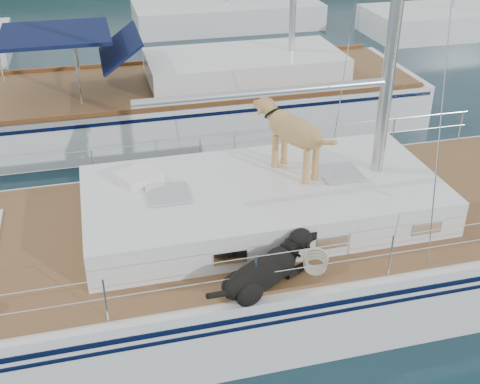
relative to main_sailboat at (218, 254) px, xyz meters
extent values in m
plane|color=black|center=(-0.10, 0.01, -0.68)|extent=(120.00, 120.00, 0.00)
cube|color=white|center=(-0.10, 0.01, -0.18)|extent=(12.00, 3.80, 1.40)
cube|color=brown|center=(-0.10, 0.01, 0.55)|extent=(11.52, 3.50, 0.06)
cube|color=white|center=(0.70, 0.01, 0.85)|extent=(5.20, 2.50, 0.55)
cylinder|color=silver|center=(0.70, 0.01, 2.53)|extent=(3.60, 0.12, 0.12)
cylinder|color=silver|center=(-0.10, -1.74, 1.14)|extent=(10.56, 0.01, 0.01)
cylinder|color=silver|center=(-0.10, 1.75, 1.14)|extent=(10.56, 0.01, 0.01)
cube|color=blue|center=(-0.81, 1.31, 0.61)|extent=(0.80, 0.60, 0.06)
cube|color=white|center=(-1.05, 0.52, 1.20)|extent=(0.73, 0.69, 0.15)
torus|color=beige|center=(0.89, -1.69, 0.94)|extent=(0.43, 0.26, 0.41)
cube|color=white|center=(0.96, 6.66, -0.23)|extent=(11.00, 3.50, 1.30)
cube|color=brown|center=(0.96, 6.66, 0.42)|extent=(10.56, 3.29, 0.06)
cube|color=white|center=(2.16, 6.66, 0.77)|extent=(4.80, 2.30, 0.55)
cube|color=#101C46|center=(-2.24, 6.66, 1.82)|extent=(2.40, 2.30, 0.08)
cube|color=white|center=(3.90, 16.01, -0.28)|extent=(7.20, 3.00, 1.10)
cube|color=white|center=(11.90, 13.01, -0.28)|extent=(6.40, 3.00, 1.10)
camera|label=1|loc=(-1.54, -7.38, 5.34)|focal=45.00mm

